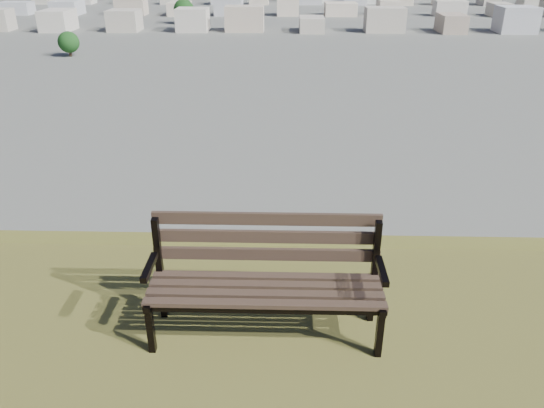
{
  "coord_description": "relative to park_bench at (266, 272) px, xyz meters",
  "views": [
    {
      "loc": [
        1.13,
        -1.15,
        28.06
      ],
      "look_at": [
        0.97,
        4.49,
        25.3
      ],
      "focal_mm": 35.0,
      "sensor_mm": 36.0,
      "label": 1
    }
  ],
  "objects": [
    {
      "name": "park_bench",
      "position": [
        0.0,
        0.0,
        0.0
      ],
      "size": [
        1.96,
        0.63,
        1.02
      ],
      "rotation": [
        0.0,
        0.0,
        -0.0
      ],
      "color": "#3C2B22",
      "rests_on": "hilltop_mesa"
    }
  ]
}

